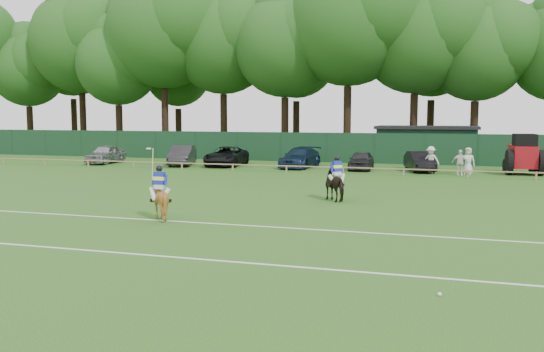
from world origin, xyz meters
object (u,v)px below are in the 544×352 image
at_px(polo_ball, 440,294).
at_px(sedan_grey, 182,155).
at_px(spectator_right, 468,161).
at_px(utility_shed, 426,144).
at_px(suv_black, 226,156).
at_px(tractor, 523,155).
at_px(sedan_navy, 300,158).
at_px(hatch_grey, 361,160).
at_px(horse_dark, 337,185).
at_px(horse_chestnut, 160,200).
at_px(spectator_left, 431,160).
at_px(estate_black, 420,162).
at_px(sedan_silver, 106,154).
at_px(spectator_mid, 460,163).

bearing_deg(polo_ball, sedan_grey, 125.14).
xyz_separation_m(spectator_right, utility_shed, (-3.05, 9.80, 0.63)).
bearing_deg(spectator_right, utility_shed, 114.74).
height_order(suv_black, tractor, tractor).
xyz_separation_m(spectator_right, tractor, (3.54, 1.13, 0.39)).
height_order(sedan_navy, tractor, tractor).
bearing_deg(hatch_grey, sedan_navy, 172.86).
bearing_deg(horse_dark, horse_chestnut, 8.89).
relative_size(sedan_grey, spectator_left, 2.56).
height_order(horse_chestnut, spectator_right, spectator_right).
relative_size(hatch_grey, utility_shed, 0.48).
bearing_deg(horse_dark, polo_ball, 68.49).
bearing_deg(estate_black, sedan_navy, 161.89).
height_order(horse_dark, estate_black, horse_dark).
xyz_separation_m(sedan_silver, suv_black, (10.31, 0.85, -0.02)).
bearing_deg(sedan_navy, estate_black, 1.72).
relative_size(sedan_silver, sedan_grey, 0.95).
height_order(sedan_grey, spectator_mid, spectator_mid).
height_order(hatch_grey, estate_black, estate_black).
height_order(polo_ball, tractor, tractor).
height_order(estate_black, polo_ball, estate_black).
relative_size(sedan_navy, tractor, 1.54).
height_order(sedan_grey, sedan_navy, sedan_grey).
distance_m(sedan_grey, polo_ball, 34.75).
relative_size(sedan_grey, polo_ball, 52.68).
bearing_deg(spectator_right, tractor, 25.08).
bearing_deg(horse_chestnut, estate_black, -111.25).
bearing_deg(spectator_right, suv_black, -176.98).
xyz_separation_m(suv_black, spectator_right, (17.94, -1.39, 0.16)).
distance_m(sedan_grey, hatch_grey, 14.14).
bearing_deg(horse_chestnut, spectator_right, -119.39).
bearing_deg(tractor, estate_black, 175.69).
height_order(horse_dark, spectator_left, spectator_left).
distance_m(spectator_mid, tractor, 4.53).
bearing_deg(estate_black, horse_dark, -116.86).
height_order(sedan_navy, spectator_mid, spectator_mid).
relative_size(horse_chestnut, suv_black, 0.28).
distance_m(sedan_silver, spectator_right, 28.26).
relative_size(horse_chestnut, utility_shed, 0.18).
distance_m(estate_black, tractor, 6.76).
relative_size(horse_dark, polo_ball, 19.93).
relative_size(sedan_grey, utility_shed, 0.56).
distance_m(sedan_silver, spectator_left, 25.85).
xyz_separation_m(sedan_navy, hatch_grey, (4.71, -0.46, -0.07)).
xyz_separation_m(sedan_grey, sedan_navy, (9.43, 0.84, -0.03)).
relative_size(estate_black, polo_ball, 47.26).
relative_size(hatch_grey, polo_ball, 44.79).
height_order(estate_black, spectator_right, spectator_right).
relative_size(horse_dark, tractor, 0.53).
bearing_deg(estate_black, sedan_silver, 166.06).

